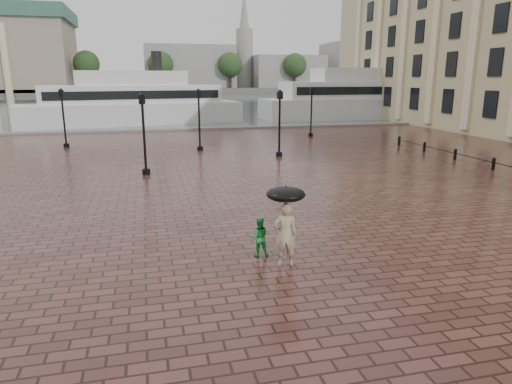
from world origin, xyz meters
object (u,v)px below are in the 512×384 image
at_px(street_lamps, 205,119).
at_px(ferry_far, 362,98).
at_px(child_pedestrian, 259,237).
at_px(adult_pedestrian, 285,235).
at_px(ferry_near, 133,103).

height_order(street_lamps, ferry_far, ferry_far).
bearing_deg(child_pedestrian, street_lamps, -85.72).
xyz_separation_m(street_lamps, child_pedestrian, (-1.14, -20.94, -1.72)).
height_order(child_pedestrian, ferry_far, ferry_far).
xyz_separation_m(adult_pedestrian, child_pedestrian, (-0.54, 0.89, -0.34)).
distance_m(child_pedestrian, ferry_near, 43.57).
distance_m(adult_pedestrian, ferry_far, 52.02).
height_order(street_lamps, child_pedestrian, street_lamps).
bearing_deg(adult_pedestrian, ferry_far, -108.38).
bearing_deg(street_lamps, adult_pedestrian, -91.57).
bearing_deg(child_pedestrian, adult_pedestrian, 128.94).
relative_size(street_lamps, ferry_far, 0.78).
distance_m(street_lamps, ferry_near, 23.05).
relative_size(street_lamps, adult_pedestrian, 11.39).
height_order(child_pedestrian, ferry_near, ferry_near).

